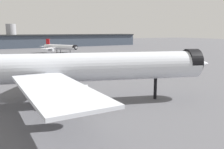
{
  "coord_description": "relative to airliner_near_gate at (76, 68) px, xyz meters",
  "views": [
    {
      "loc": [
        -15.98,
        -52.94,
        17.02
      ],
      "look_at": [
        10.12,
        -2.5,
        6.71
      ],
      "focal_mm": 38.34,
      "sensor_mm": 36.0,
      "label": 1
    }
  ],
  "objects": [
    {
      "name": "airliner_near_gate",
      "position": [
        0.0,
        0.0,
        0.0
      ],
      "size": [
        67.68,
        60.37,
        19.46
      ],
      "rotation": [
        0.0,
        0.0,
        -0.28
      ],
      "color": "silver",
      "rests_on": "ground"
    },
    {
      "name": "ground",
      "position": [
        -1.88,
        0.12,
        -8.57
      ],
      "size": [
        900.0,
        900.0,
        0.0
      ],
      "primitive_type": "plane",
      "color": "#56565B"
    },
    {
      "name": "traffic_cone_near_nose",
      "position": [
        11.49,
        40.19,
        -8.29
      ],
      "size": [
        0.46,
        0.46,
        0.57
      ],
      "primitive_type": "cone",
      "color": "#F2600C",
      "rests_on": "ground"
    },
    {
      "name": "terminal_building",
      "position": [
        50.66,
        216.53,
        -1.59
      ],
      "size": [
        190.06,
        38.7,
        24.32
      ],
      "rotation": [
        0.0,
        0.0,
        0.05
      ],
      "color": "#3D4756",
      "rests_on": "ground"
    },
    {
      "name": "airliner_far_taxiway",
      "position": [
        31.46,
        129.96,
        -3.68
      ],
      "size": [
        30.91,
        34.47,
        11.09
      ],
      "rotation": [
        0.0,
        0.0,
        5.21
      ],
      "color": "silver",
      "rests_on": "ground"
    }
  ]
}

